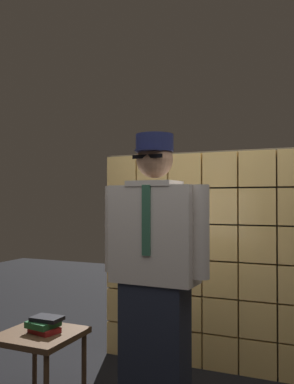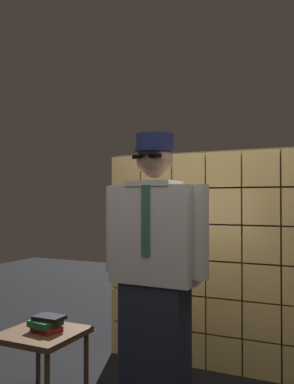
# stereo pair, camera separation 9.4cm
# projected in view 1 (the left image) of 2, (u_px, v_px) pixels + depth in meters

# --- Properties ---
(glass_block_wall) EXTENTS (2.15, 0.10, 1.85)m
(glass_block_wall) POSITION_uv_depth(u_px,v_px,m) (221.00, 261.00, 3.51)
(glass_block_wall) COLOR #F2C672
(glass_block_wall) RESTS_ON ground
(standing_person) EXTENTS (0.73, 0.31, 1.83)m
(standing_person) POSITION_uv_depth(u_px,v_px,m) (155.00, 271.00, 2.70)
(standing_person) COLOR #1E2333
(standing_person) RESTS_ON ground
(side_table) EXTENTS (0.52, 0.52, 0.49)m
(side_table) POSITION_uv_depth(u_px,v_px,m) (40.00, 341.00, 2.93)
(side_table) COLOR #513823
(side_table) RESTS_ON ground
(book_stack) EXTENTS (0.23, 0.21, 0.11)m
(book_stack) POSITION_uv_depth(u_px,v_px,m) (45.00, 324.00, 2.94)
(book_stack) COLOR maroon
(book_stack) RESTS_ON side_table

